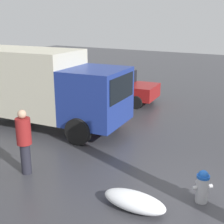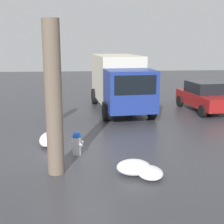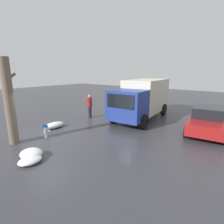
# 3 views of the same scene
# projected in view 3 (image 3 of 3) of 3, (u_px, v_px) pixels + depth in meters

# --- Properties ---
(ground_plane) EXTENTS (60.00, 60.00, 0.00)m
(ground_plane) POSITION_uv_depth(u_px,v_px,m) (46.00, 137.00, 9.49)
(ground_plane) COLOR #38383D
(fire_hydrant) EXTENTS (0.41, 0.41, 0.78)m
(fire_hydrant) POSITION_uv_depth(u_px,v_px,m) (46.00, 130.00, 9.40)
(fire_hydrant) COLOR #B7B7BC
(fire_hydrant) RESTS_ON ground_plane
(tree_trunk) EXTENTS (0.69, 0.46, 4.16)m
(tree_trunk) POSITION_uv_depth(u_px,v_px,m) (9.00, 102.00, 8.27)
(tree_trunk) COLOR #6B5B4C
(tree_trunk) RESTS_ON ground_plane
(delivery_truck) EXTENTS (6.50, 2.94, 2.88)m
(delivery_truck) POSITION_uv_depth(u_px,v_px,m) (142.00, 98.00, 13.02)
(delivery_truck) COLOR navy
(delivery_truck) RESTS_ON ground_plane
(pedestrian) EXTENTS (0.39, 0.39, 1.78)m
(pedestrian) POSITION_uv_depth(u_px,v_px,m) (90.00, 105.00, 13.27)
(pedestrian) COLOR #23232D
(pedestrian) RESTS_ON ground_plane
(parked_car) EXTENTS (4.10, 2.29, 1.52)m
(parked_car) POSITION_uv_depth(u_px,v_px,m) (207.00, 120.00, 10.01)
(parked_car) COLOR maroon
(parked_car) RESTS_ON ground_plane
(snow_pile_by_hydrant) EXTENTS (1.46, 0.63, 0.37)m
(snow_pile_by_hydrant) POSITION_uv_depth(u_px,v_px,m) (54.00, 125.00, 10.97)
(snow_pile_by_hydrant) COLOR white
(snow_pile_by_hydrant) RESTS_ON ground_plane
(snow_pile_curbside) EXTENTS (0.86, 0.95, 0.37)m
(snow_pile_curbside) POSITION_uv_depth(u_px,v_px,m) (31.00, 154.00, 7.23)
(snow_pile_curbside) COLOR white
(snow_pile_curbside) RESTS_ON ground_plane
(snow_pile_by_tree) EXTENTS (0.92, 0.70, 0.25)m
(snow_pile_by_tree) POSITION_uv_depth(u_px,v_px,m) (30.00, 160.00, 6.80)
(snow_pile_by_tree) COLOR white
(snow_pile_by_tree) RESTS_ON ground_plane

